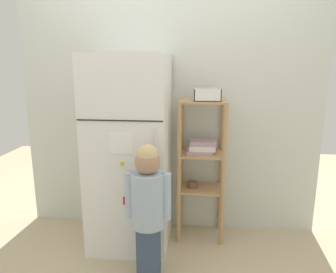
{
  "coord_description": "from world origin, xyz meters",
  "views": [
    {
      "loc": [
        0.28,
        -2.47,
        1.52
      ],
      "look_at": [
        0.03,
        0.02,
        0.94
      ],
      "focal_mm": 34.3,
      "sensor_mm": 36.0,
      "label": 1
    }
  ],
  "objects_px": {
    "child_standing": "(148,199)",
    "pantry_shelf_unit": "(201,158)",
    "fruit_bin": "(208,96)",
    "refrigerator": "(130,153)"
  },
  "relations": [
    {
      "from": "refrigerator",
      "to": "child_standing",
      "type": "height_order",
      "value": "refrigerator"
    },
    {
      "from": "pantry_shelf_unit",
      "to": "fruit_bin",
      "type": "height_order",
      "value": "fruit_bin"
    },
    {
      "from": "child_standing",
      "to": "pantry_shelf_unit",
      "type": "xyz_separation_m",
      "value": [
        0.36,
        0.61,
        0.13
      ]
    },
    {
      "from": "child_standing",
      "to": "pantry_shelf_unit",
      "type": "distance_m",
      "value": 0.72
    },
    {
      "from": "child_standing",
      "to": "fruit_bin",
      "type": "height_order",
      "value": "fruit_bin"
    },
    {
      "from": "refrigerator",
      "to": "child_standing",
      "type": "distance_m",
      "value": 0.55
    },
    {
      "from": "refrigerator",
      "to": "fruit_bin",
      "type": "distance_m",
      "value": 0.79
    },
    {
      "from": "refrigerator",
      "to": "pantry_shelf_unit",
      "type": "distance_m",
      "value": 0.61
    },
    {
      "from": "child_standing",
      "to": "fruit_bin",
      "type": "xyz_separation_m",
      "value": [
        0.4,
        0.59,
        0.65
      ]
    },
    {
      "from": "pantry_shelf_unit",
      "to": "child_standing",
      "type": "bearing_deg",
      "value": -120.37
    }
  ]
}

